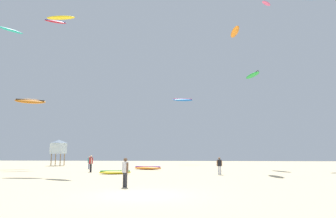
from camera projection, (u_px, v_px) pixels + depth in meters
name	position (u px, v px, depth m)	size (l,w,h in m)	color
ground_plane	(143.00, 195.00, 14.62)	(120.00, 120.00, 0.00)	beige
person_foreground	(125.00, 170.00, 17.99)	(0.44, 0.45, 1.75)	#2D2D33
person_midground	(219.00, 164.00, 28.22)	(0.53, 0.37, 1.62)	silver
person_left	(91.00, 162.00, 32.07)	(0.40, 0.53, 1.79)	black
person_right	(89.00, 162.00, 38.23)	(0.35, 0.49, 1.56)	navy
kite_grounded_near	(148.00, 168.00, 36.37)	(3.63, 1.71, 0.43)	orange
kite_grounded_mid	(115.00, 172.00, 28.75)	(3.18, 1.63, 0.38)	yellow
lifeguard_tower	(59.00, 146.00, 48.46)	(2.30, 2.30, 4.15)	#8C704C
kite_aloft_0	(11.00, 30.00, 35.95)	(2.44, 2.87, 0.52)	#19B29E
kite_aloft_1	(253.00, 75.00, 41.14)	(1.88, 3.86, 0.46)	green
kite_aloft_2	(266.00, 3.00, 47.21)	(2.00, 1.94, 0.44)	#E5598C
kite_aloft_4	(56.00, 22.00, 47.49)	(3.38, 2.36, 0.83)	red
kite_aloft_5	(30.00, 101.00, 41.86)	(4.10, 2.80, 1.01)	orange
kite_aloft_6	(183.00, 100.00, 57.56)	(4.07, 1.78, 0.86)	blue
kite_aloft_7	(61.00, 18.00, 36.07)	(3.52, 1.01, 0.40)	yellow
kite_aloft_8	(235.00, 32.00, 36.80)	(1.10, 3.57, 0.68)	orange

